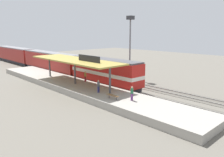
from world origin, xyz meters
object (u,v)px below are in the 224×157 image
at_px(person_waiting, 98,86).
at_px(person_boarding, 132,93).
at_px(light_mast, 130,34).
at_px(passenger_carriage_front, 51,62).
at_px(locomotive, 105,72).
at_px(person_walking, 85,76).
at_px(passenger_carriage_rear, 15,55).
at_px(platform_bench, 113,95).

distance_m(person_waiting, person_boarding, 5.45).
bearing_deg(person_boarding, light_mast, 43.21).
bearing_deg(passenger_carriage_front, locomotive, -90.00).
relative_size(light_mast, person_walking, 6.84).
bearing_deg(person_waiting, person_walking, 67.19).
bearing_deg(person_walking, light_mast, -1.59).
distance_m(person_waiting, person_walking, 7.20).
xyz_separation_m(passenger_carriage_front, person_boarding, (-4.73, -28.18, -0.46)).
distance_m(passenger_carriage_rear, person_walking, 37.01).
bearing_deg(person_waiting, person_boarding, -83.56).
bearing_deg(platform_bench, passenger_carriage_rear, 82.73).
bearing_deg(locomotive, platform_bench, -126.15).
relative_size(platform_bench, light_mast, 0.15).
xyz_separation_m(platform_bench, person_walking, (3.45, 10.09, 0.51)).
xyz_separation_m(passenger_carriage_rear, light_mast, (7.80, -37.21, 6.08)).
height_order(person_waiting, person_boarding, same).
bearing_deg(person_waiting, passenger_carriage_rear, 83.01).
xyz_separation_m(passenger_carriage_rear, person_walking, (-2.55, -36.92, -0.46)).
bearing_deg(locomotive, passenger_carriage_rear, 90.00).
xyz_separation_m(locomotive, person_waiting, (-5.34, -4.77, -0.56)).
bearing_deg(light_mast, passenger_carriage_front, 115.42).
bearing_deg(passenger_carriage_rear, platform_bench, -97.27).
xyz_separation_m(passenger_carriage_front, light_mast, (7.80, -16.41, 6.08)).
relative_size(locomotive, person_walking, 8.44).
relative_size(passenger_carriage_front, person_waiting, 11.70).
height_order(passenger_carriage_front, light_mast, light_mast).
bearing_deg(person_boarding, person_waiting, 96.44).
distance_m(locomotive, person_boarding, 11.24).
height_order(passenger_carriage_front, person_boarding, passenger_carriage_front).
bearing_deg(passenger_carriage_front, platform_bench, -102.89).
bearing_deg(locomotive, person_boarding, -114.91).
xyz_separation_m(platform_bench, passenger_carriage_front, (6.00, 26.21, 0.97)).
bearing_deg(person_boarding, person_walking, 79.74).
distance_m(platform_bench, person_walking, 10.68).
relative_size(light_mast, person_waiting, 6.84).
xyz_separation_m(platform_bench, light_mast, (13.80, 9.80, 7.05)).
distance_m(locomotive, passenger_carriage_rear, 38.80).
bearing_deg(platform_bench, light_mast, 35.39).
height_order(person_walking, person_boarding, same).
bearing_deg(platform_bench, person_boarding, -57.16).
relative_size(passenger_carriage_front, light_mast, 1.71).
bearing_deg(platform_bench, person_waiting, 79.18).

